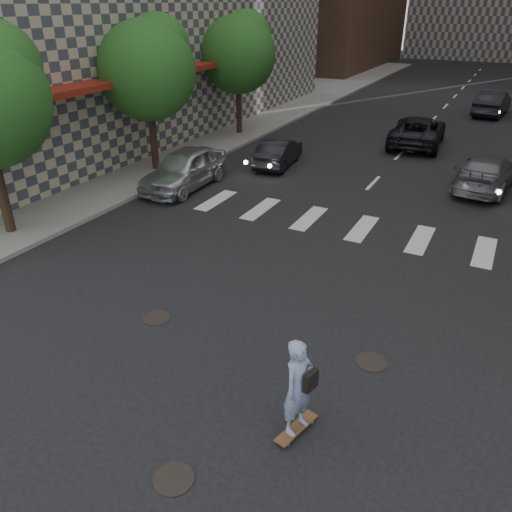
{
  "coord_description": "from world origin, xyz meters",
  "views": [
    {
      "loc": [
        5.05,
        -6.94,
        7.14
      ],
      "look_at": [
        -0.18,
        3.16,
        1.3
      ],
      "focal_mm": 35.0,
      "sensor_mm": 36.0,
      "label": 1
    }
  ],
  "objects": [
    {
      "name": "traffic_car_e",
      "position": [
        3.26,
        32.0,
        0.81
      ],
      "size": [
        2.21,
        5.07,
        1.62
      ],
      "primitive_type": "imported",
      "rotation": [
        0.0,
        0.0,
        3.04
      ],
      "color": "black",
      "rests_on": "ground"
    },
    {
      "name": "silver_sedan",
      "position": [
        -7.0,
        9.78,
        0.82
      ],
      "size": [
        2.07,
        4.85,
        1.63
      ],
      "primitive_type": "imported",
      "rotation": [
        0.0,
        0.0,
        0.03
      ],
      "color": "silver",
      "rests_on": "ground"
    },
    {
      "name": "sidewalk_left",
      "position": [
        -14.5,
        20.0,
        0.07
      ],
      "size": [
        13.0,
        80.0,
        0.15
      ],
      "primitive_type": "cube",
      "color": "gray",
      "rests_on": "ground"
    },
    {
      "name": "manhole_c",
      "position": [
        3.3,
        2.0,
        0.01
      ],
      "size": [
        0.7,
        0.7,
        0.02
      ],
      "primitive_type": "cylinder",
      "color": "black",
      "rests_on": "ground"
    },
    {
      "name": "traffic_car_c",
      "position": [
        0.35,
        21.36,
        0.78
      ],
      "size": [
        3.0,
        5.81,
        1.57
      ],
      "primitive_type": "imported",
      "rotation": [
        0.0,
        0.0,
        3.21
      ],
      "color": "black",
      "rests_on": "ground"
    },
    {
      "name": "traffic_car_a",
      "position": [
        -4.81,
        14.46,
        0.65
      ],
      "size": [
        1.87,
        4.07,
        1.29
      ],
      "primitive_type": "imported",
      "rotation": [
        0.0,
        0.0,
        3.27
      ],
      "color": "black",
      "rests_on": "ground"
    },
    {
      "name": "traffic_car_b",
      "position": [
        4.4,
        15.45,
        0.72
      ],
      "size": [
        2.68,
        5.2,
        1.44
      ],
      "primitive_type": "imported",
      "rotation": [
        0.0,
        0.0,
        3.01
      ],
      "color": "slate",
      "rests_on": "ground"
    },
    {
      "name": "manhole_a",
      "position": [
        1.2,
        -2.5,
        0.01
      ],
      "size": [
        0.7,
        0.7,
        0.02
      ],
      "primitive_type": "cylinder",
      "color": "black",
      "rests_on": "ground"
    },
    {
      "name": "manhole_b",
      "position": [
        -2.0,
        1.2,
        0.01
      ],
      "size": [
        0.7,
        0.7,
        0.02
      ],
      "primitive_type": "cylinder",
      "color": "black",
      "rests_on": "ground"
    },
    {
      "name": "ground",
      "position": [
        0.0,
        0.0,
        0.0
      ],
      "size": [
        160.0,
        160.0,
        0.0
      ],
      "primitive_type": "plane",
      "color": "black",
      "rests_on": "ground"
    },
    {
      "name": "tree_b",
      "position": [
        -9.45,
        11.14,
        4.65
      ],
      "size": [
        4.2,
        4.2,
        6.6
      ],
      "color": "#382619",
      "rests_on": "sidewalk_left"
    },
    {
      "name": "tree_c",
      "position": [
        -9.45,
        19.14,
        4.65
      ],
      "size": [
        4.2,
        4.2,
        6.6
      ],
      "color": "#382619",
      "rests_on": "sidewalk_left"
    },
    {
      "name": "skateboarder",
      "position": [
        2.62,
        -0.6,
        1.07
      ],
      "size": [
        0.63,
        1.05,
        2.04
      ],
      "rotation": [
        0.0,
        0.0,
        -0.26
      ],
      "color": "brown",
      "rests_on": "ground"
    }
  ]
}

